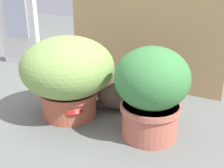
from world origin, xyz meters
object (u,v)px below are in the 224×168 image
Objects in this scene: mushroom_ornament_red at (73,105)px; leafy_planter at (151,90)px; grass_planter at (68,73)px; cat at (124,86)px.

leafy_planter is at bearing 9.86° from mushroom_ornament_red.
grass_planter is 0.30m from cat.
grass_planter is 0.42m from leafy_planter.
cat reaches higher than mushroom_ornament_red.
grass_planter is 1.12× the size of leafy_planter.
cat is 2.77× the size of mushroom_ornament_red.
leafy_planter is 0.38m from mushroom_ornament_red.
leafy_planter is (0.42, 0.00, -0.01)m from grass_planter.
mushroom_ornament_red is (-0.14, -0.26, -0.03)m from cat.
leafy_planter is at bearing 0.10° from grass_planter.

